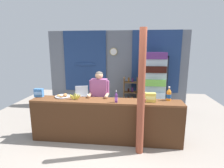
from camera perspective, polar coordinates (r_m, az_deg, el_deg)
ground_plane at (r=4.95m, az=-0.57°, el=-13.77°), size 7.88×7.88×0.00m
back_wall_curtained at (r=6.36m, az=1.72°, el=5.09°), size 4.93×0.22×2.70m
stall_counter at (r=4.00m, az=-2.24°, el=-10.94°), size 3.38×0.47×0.97m
timber_post at (r=3.48m, az=9.38°, el=-4.08°), size 0.17×0.15×2.49m
drink_fridge at (r=5.80m, az=13.41°, el=1.10°), size 0.75×0.72×1.99m
bottle_shelf_rack at (r=6.10m, az=5.95°, el=-2.89°), size 0.48×0.28×1.14m
plastic_lawn_chair at (r=5.97m, az=-9.65°, el=-4.33°), size 0.56×0.56×0.86m
shopkeeper at (r=4.38m, az=-4.11°, el=-3.50°), size 0.49×0.42×1.56m
soda_bottle_orange_soda at (r=4.12m, az=17.87°, el=-3.25°), size 0.10×0.10×0.31m
soda_bottle_grape_soda at (r=3.78m, az=1.35°, el=-4.35°), size 0.06×0.06×0.26m
snack_box_biscuit at (r=4.56m, az=-22.54°, el=-2.63°), size 0.21×0.10×0.19m
snack_box_instant_noodle at (r=3.92m, az=12.26°, el=-4.22°), size 0.23×0.12×0.20m
pastry_tray at (r=4.36m, az=-15.53°, el=-3.80°), size 0.38×0.38×0.07m
banana_bunch at (r=4.08m, az=-11.86°, el=-4.06°), size 0.28×0.06×0.16m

